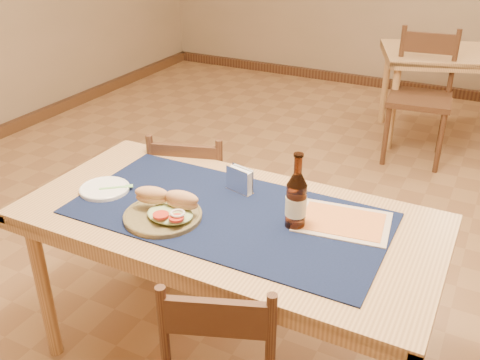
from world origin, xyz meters
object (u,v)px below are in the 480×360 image
at_px(main_table, 228,232).
at_px(beer_bottle, 296,200).
at_px(chair_main_far, 194,200).
at_px(napkin_holder, 240,180).
at_px(sandwich_plate, 165,211).
at_px(back_table, 480,62).

bearing_deg(main_table, beer_bottle, 6.68).
bearing_deg(chair_main_far, napkin_holder, -36.96).
bearing_deg(beer_bottle, main_table, -173.32).
bearing_deg(sandwich_plate, chair_main_far, 113.83).
bearing_deg(chair_main_far, sandwich_plate, -66.17).
distance_m(main_table, chair_main_far, 0.72).
relative_size(sandwich_plate, beer_bottle, 1.02).
bearing_deg(chair_main_far, main_table, -46.59).
relative_size(main_table, sandwich_plate, 5.42).
relative_size(main_table, chair_main_far, 1.89).
relative_size(main_table, beer_bottle, 5.54).
height_order(chair_main_far, beer_bottle, beer_bottle).
xyz_separation_m(main_table, chair_main_far, (-0.47, 0.50, -0.23)).
height_order(chair_main_far, napkin_holder, napkin_holder).
bearing_deg(beer_bottle, chair_main_far, 147.44).
xyz_separation_m(beer_bottle, napkin_holder, (-0.30, 0.14, -0.06)).
height_order(chair_main_far, sandwich_plate, sandwich_plate).
bearing_deg(back_table, sandwich_plate, -103.90).
relative_size(chair_main_far, napkin_holder, 6.64).
height_order(back_table, chair_main_far, chair_main_far).
bearing_deg(beer_bottle, sandwich_plate, -158.94).
height_order(main_table, back_table, same).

